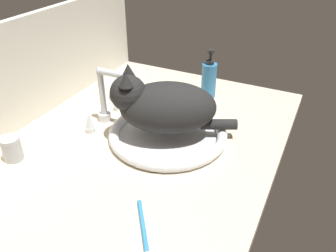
# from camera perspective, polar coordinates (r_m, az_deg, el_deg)

# --- Properties ---
(countertop) EXTENTS (1.03, 0.76, 0.03)m
(countertop) POSITION_cam_1_polar(r_m,az_deg,el_deg) (1.04, -3.67, -2.95)
(countertop) COLOR beige
(countertop) RESTS_ON ground
(backsplash_wall) EXTENTS (1.03, 0.02, 0.36)m
(backsplash_wall) POSITION_cam_1_polar(r_m,az_deg,el_deg) (1.19, -20.93, 8.56)
(backsplash_wall) COLOR silver
(backsplash_wall) RESTS_ON ground
(sink_basin) EXTENTS (0.36, 0.36, 0.03)m
(sink_basin) POSITION_cam_1_polar(r_m,az_deg,el_deg) (1.03, 0.00, -1.24)
(sink_basin) COLOR white
(sink_basin) RESTS_ON countertop
(faucet) EXTENTS (0.19, 0.11, 0.18)m
(faucet) POSITION_cam_1_polar(r_m,az_deg,el_deg) (1.10, -10.44, 4.12)
(faucet) COLOR silver
(faucet) RESTS_ON countertop
(cat) EXTENTS (0.28, 0.35, 0.19)m
(cat) POSITION_cam_1_polar(r_m,az_deg,el_deg) (0.98, -1.23, 3.44)
(cat) COLOR black
(cat) RESTS_ON sink_basin
(soap_pump_bottle) EXTENTS (0.05, 0.05, 0.18)m
(soap_pump_bottle) POSITION_cam_1_polar(r_m,az_deg,el_deg) (1.25, 6.82, 7.72)
(soap_pump_bottle) COLOR teal
(soap_pump_bottle) RESTS_ON countertop
(metal_jar) EXTENTS (0.05, 0.05, 0.07)m
(metal_jar) POSITION_cam_1_polar(r_m,az_deg,el_deg) (1.02, -24.57, -3.43)
(metal_jar) COLOR #B2B5BA
(metal_jar) RESTS_ON countertop
(toothbrush) EXTENTS (0.15, 0.11, 0.02)m
(toothbrush) POSITION_cam_1_polar(r_m,az_deg,el_deg) (0.76, -4.02, -17.21)
(toothbrush) COLOR #338CD1
(toothbrush) RESTS_ON countertop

